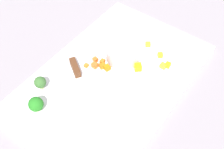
% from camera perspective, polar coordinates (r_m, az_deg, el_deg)
% --- Properties ---
extents(ground_plane, '(4.00, 4.00, 0.00)m').
position_cam_1_polar(ground_plane, '(0.78, 0.00, -1.02)').
color(ground_plane, gray).
extents(cutting_board, '(0.54, 0.35, 0.01)m').
position_cam_1_polar(cutting_board, '(0.78, 0.00, -0.74)').
color(cutting_board, white).
rests_on(cutting_board, ground_plane).
extents(prep_bowl, '(0.10, 0.10, 0.04)m').
position_cam_1_polar(prep_bowl, '(0.80, 2.18, 4.29)').
color(prep_bowl, '#BDBCBB').
rests_on(prep_bowl, cutting_board).
extents(chef_knife, '(0.20, 0.29, 0.02)m').
position_cam_1_polar(chef_knife, '(0.74, -5.50, -3.25)').
color(chef_knife, silver).
rests_on(chef_knife, cutting_board).
extents(carrot_dice_0, '(0.01, 0.01, 0.01)m').
position_cam_1_polar(carrot_dice_0, '(0.81, -3.29, 2.94)').
color(carrot_dice_0, orange).
rests_on(carrot_dice_0, cutting_board).
extents(carrot_dice_1, '(0.01, 0.02, 0.01)m').
position_cam_1_polar(carrot_dice_1, '(0.79, -3.33, 1.88)').
color(carrot_dice_1, orange).
rests_on(carrot_dice_1, cutting_board).
extents(carrot_dice_2, '(0.02, 0.02, 0.01)m').
position_cam_1_polar(carrot_dice_2, '(0.79, -1.87, 1.71)').
color(carrot_dice_2, orange).
rests_on(carrot_dice_2, cutting_board).
extents(carrot_dice_3, '(0.01, 0.01, 0.01)m').
position_cam_1_polar(carrot_dice_3, '(0.79, -5.06, 1.76)').
color(carrot_dice_3, orange).
rests_on(carrot_dice_3, cutting_board).
extents(carrot_dice_4, '(0.01, 0.01, 0.01)m').
position_cam_1_polar(carrot_dice_4, '(0.80, -1.89, 2.57)').
color(carrot_dice_4, orange).
rests_on(carrot_dice_4, cutting_board).
extents(carrot_dice_5, '(0.02, 0.02, 0.01)m').
position_cam_1_polar(carrot_dice_5, '(0.78, -0.96, 1.33)').
color(carrot_dice_5, orange).
rests_on(carrot_dice_5, cutting_board).
extents(pepper_dice_0, '(0.02, 0.02, 0.01)m').
position_cam_1_polar(pepper_dice_0, '(0.83, 9.42, 3.77)').
color(pepper_dice_0, yellow).
rests_on(pepper_dice_0, cutting_board).
extents(pepper_dice_1, '(0.01, 0.02, 0.01)m').
position_cam_1_polar(pepper_dice_1, '(0.80, 9.99, 1.69)').
color(pepper_dice_1, yellow).
rests_on(pepper_dice_1, cutting_board).
extents(pepper_dice_2, '(0.03, 0.03, 0.02)m').
position_cam_1_polar(pepper_dice_2, '(0.79, 5.10, 1.45)').
color(pepper_dice_2, yellow).
rests_on(pepper_dice_2, cutting_board).
extents(pepper_dice_3, '(0.02, 0.01, 0.01)m').
position_cam_1_polar(pepper_dice_3, '(0.81, 10.87, 1.85)').
color(pepper_dice_3, yellow).
rests_on(pepper_dice_3, cutting_board).
extents(pepper_dice_4, '(0.02, 0.02, 0.01)m').
position_cam_1_polar(pepper_dice_4, '(0.85, 7.05, 5.88)').
color(pepper_dice_4, yellow).
rests_on(pepper_dice_4, cutting_board).
extents(broccoli_floret_0, '(0.04, 0.04, 0.04)m').
position_cam_1_polar(broccoli_floret_0, '(0.72, -14.66, -5.67)').
color(broccoli_floret_0, '#97B064').
rests_on(broccoli_floret_0, cutting_board).
extents(broccoli_floret_1, '(0.03, 0.03, 0.04)m').
position_cam_1_polar(broccoli_floret_1, '(0.75, -13.88, -1.53)').
color(broccoli_floret_1, '#98AE6B').
rests_on(broccoli_floret_1, cutting_board).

